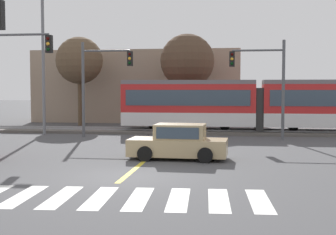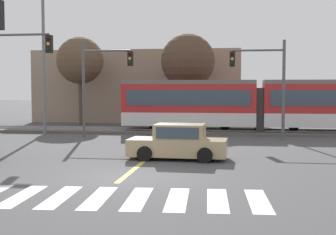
# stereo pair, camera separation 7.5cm
# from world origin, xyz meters

# --- Properties ---
(ground_plane) EXTENTS (200.00, 200.00, 0.00)m
(ground_plane) POSITION_xyz_m (0.00, 0.00, 0.00)
(ground_plane) COLOR #474749
(track_bed) EXTENTS (120.00, 4.00, 0.18)m
(track_bed) POSITION_xyz_m (0.00, 16.52, 0.09)
(track_bed) COLOR #56514C
(track_bed) RESTS_ON ground
(rail_near) EXTENTS (120.00, 0.08, 0.10)m
(rail_near) POSITION_xyz_m (0.00, 15.80, 0.23)
(rail_near) COLOR #939399
(rail_near) RESTS_ON track_bed
(rail_far) EXTENTS (120.00, 0.08, 0.10)m
(rail_far) POSITION_xyz_m (0.00, 17.24, 0.23)
(rail_far) COLOR #939399
(rail_far) RESTS_ON track_bed
(light_rail_tram) EXTENTS (18.50, 2.64, 3.43)m
(light_rail_tram) POSITION_xyz_m (5.40, 16.51, 2.05)
(light_rail_tram) COLOR silver
(light_rail_tram) RESTS_ON track_bed
(crosswalk_stripe_2) EXTENTS (0.72, 2.83, 0.01)m
(crosswalk_stripe_2) POSITION_xyz_m (-2.20, -3.22, 0.00)
(crosswalk_stripe_2) COLOR silver
(crosswalk_stripe_2) RESTS_ON ground
(crosswalk_stripe_3) EXTENTS (0.72, 2.83, 0.01)m
(crosswalk_stripe_3) POSITION_xyz_m (-1.10, -3.15, 0.00)
(crosswalk_stripe_3) COLOR silver
(crosswalk_stripe_3) RESTS_ON ground
(crosswalk_stripe_4) EXTENTS (0.72, 2.83, 0.01)m
(crosswalk_stripe_4) POSITION_xyz_m (0.00, -3.09, 0.00)
(crosswalk_stripe_4) COLOR silver
(crosswalk_stripe_4) RESTS_ON ground
(crosswalk_stripe_5) EXTENTS (0.72, 2.83, 0.01)m
(crosswalk_stripe_5) POSITION_xyz_m (1.10, -3.03, 0.00)
(crosswalk_stripe_5) COLOR silver
(crosswalk_stripe_5) RESTS_ON ground
(crosswalk_stripe_6) EXTENTS (0.72, 2.83, 0.01)m
(crosswalk_stripe_6) POSITION_xyz_m (2.20, -2.97, 0.00)
(crosswalk_stripe_6) COLOR silver
(crosswalk_stripe_6) RESTS_ON ground
(crosswalk_stripe_7) EXTENTS (0.72, 2.83, 0.01)m
(crosswalk_stripe_7) POSITION_xyz_m (3.29, -2.90, 0.00)
(crosswalk_stripe_7) COLOR silver
(crosswalk_stripe_7) RESTS_ON ground
(crosswalk_stripe_8) EXTENTS (0.72, 2.83, 0.01)m
(crosswalk_stripe_8) POSITION_xyz_m (4.39, -2.84, 0.00)
(crosswalk_stripe_8) COLOR silver
(crosswalk_stripe_8) RESTS_ON ground
(lane_centre_line) EXTENTS (0.20, 15.61, 0.01)m
(lane_centre_line) POSITION_xyz_m (0.00, 6.71, 0.00)
(lane_centre_line) COLOR gold
(lane_centre_line) RESTS_ON ground
(sedan_crossing) EXTENTS (4.26, 2.04, 1.52)m
(sedan_crossing) POSITION_xyz_m (1.35, 4.32, 0.70)
(sedan_crossing) COLOR tan
(sedan_crossing) RESTS_ON ground
(traffic_light_far_right) EXTENTS (3.25, 0.38, 5.88)m
(traffic_light_far_right) POSITION_xyz_m (5.51, 12.59, 3.79)
(traffic_light_far_right) COLOR #515459
(traffic_light_far_right) RESTS_ON ground
(traffic_light_far_left) EXTENTS (3.25, 0.38, 5.92)m
(traffic_light_far_left) POSITION_xyz_m (-4.55, 12.72, 3.84)
(traffic_light_far_left) COLOR #515459
(traffic_light_far_left) RESTS_ON ground
(traffic_light_mid_left) EXTENTS (4.25, 0.38, 6.39)m
(traffic_light_mid_left) POSITION_xyz_m (-8.26, 7.39, 4.18)
(traffic_light_mid_left) COLOR #515459
(traffic_light_mid_left) RESTS_ON ground
(street_lamp_west) EXTENTS (2.47, 0.28, 9.98)m
(street_lamp_west) POSITION_xyz_m (-8.52, 13.95, 5.62)
(street_lamp_west) COLOR slate
(street_lamp_west) RESTS_ON ground
(bare_tree_west) EXTENTS (3.84, 3.84, 7.25)m
(bare_tree_west) POSITION_xyz_m (-8.77, 21.40, 5.31)
(bare_tree_west) COLOR brown
(bare_tree_west) RESTS_ON ground
(bare_tree_east) EXTENTS (4.28, 4.28, 7.35)m
(bare_tree_east) POSITION_xyz_m (0.07, 21.33, 5.19)
(bare_tree_east) COLOR brown
(bare_tree_east) RESTS_ON ground
(building_backdrop_far) EXTENTS (18.61, 6.00, 6.45)m
(building_backdrop_far) POSITION_xyz_m (-5.03, 27.33, 3.23)
(building_backdrop_far) COLOR gray
(building_backdrop_far) RESTS_ON ground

